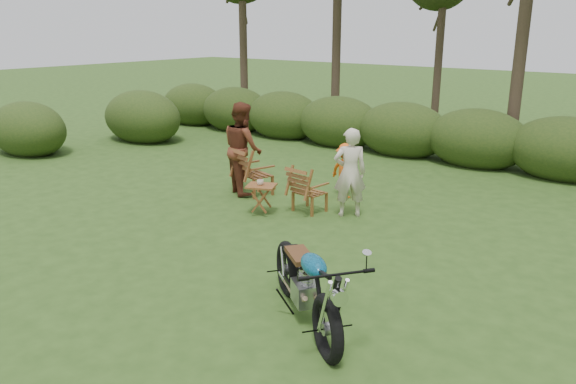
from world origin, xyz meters
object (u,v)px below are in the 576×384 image
Objects in this scene: cup at (260,182)px; child at (345,197)px; motorcycle at (305,319)px; adult_b at (244,192)px; lawn_chair_left at (256,194)px; adult_a at (349,216)px; side_table at (261,199)px; lawn_chair_right at (310,211)px.

cup is 2.02m from child.
adult_b is (-4.06, 3.46, 0.00)m from motorcycle.
lawn_chair_left is 0.29m from adult_b.
motorcycle is at bearing 73.91° from adult_a.
lawn_chair_left is 1.79× the size of side_table.
adult_b is (-2.50, -0.05, 0.00)m from adult_a.
child is (1.85, 0.97, 0.00)m from adult_b.
lawn_chair_left is 0.89× the size of child.
motorcycle is 1.94× the size of child.
cup is 1.54m from adult_b.
side_table is 0.29× the size of adult_b.
adult_a is at bearing -156.33° from lawn_chair_right.
adult_a is at bearing -164.63° from lawn_chair_left.
cup is at bearing -7.09° from adult_a.
lawn_chair_right is 1.09m from cup.
lawn_chair_right is 1.80m from adult_b.
motorcycle reaches higher than lawn_chair_left.
adult_a is (1.33, 0.87, -0.27)m from side_table.
cup is at bearing -172.60° from side_table.
adult_a reaches higher than motorcycle.
lawn_chair_right is 0.94m from side_table.
lawn_chair_right is 0.89× the size of lawn_chair_left.
cup is (-2.91, 2.63, 0.59)m from motorcycle.
adult_a is 1.13m from child.
adult_b is at bearing 38.47° from child.
adult_b is 2.09m from child.
child is at bearing -122.78° from adult_b.
motorcycle is 3.84m from adult_a.
lawn_chair_left is 0.60× the size of adult_a.
cup reaches higher than child.
motorcycle is 1.15× the size of adult_b.
motorcycle is at bearing 169.02° from adult_b.
adult_b is at bearing 176.31° from motorcycle.
motorcycle is 2.20× the size of lawn_chair_left.
motorcycle is 2.46× the size of lawn_chair_right.
side_table is 1.46m from adult_b.
lawn_chair_right is 1.52m from lawn_chair_left.
adult_b is at bearing -39.02° from adult_a.
cup is at bearing 174.55° from motorcycle.
child is (1.56, 0.91, 0.00)m from lawn_chair_left.
side_table is at bearing 174.41° from adult_b.
side_table is at bearing 174.33° from motorcycle.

